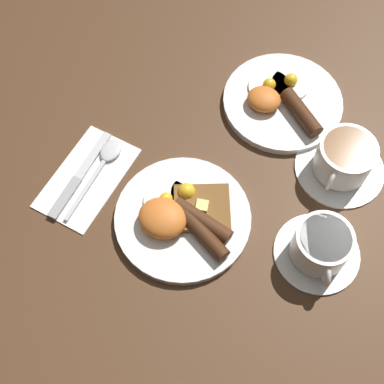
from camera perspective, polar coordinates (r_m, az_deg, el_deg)
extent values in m
plane|color=#4C301C|center=(0.91, -0.98, -3.02)|extent=(3.00, 3.00, 0.00)
cylinder|color=white|center=(0.90, -0.99, -2.82)|extent=(0.23, 0.23, 0.01)
cylinder|color=white|center=(0.91, -2.60, -1.03)|extent=(0.08, 0.08, 0.01)
sphere|color=yellow|center=(0.90, -2.79, -0.76)|extent=(0.02, 0.02, 0.02)
cylinder|color=white|center=(0.91, -0.34, -0.09)|extent=(0.06, 0.06, 0.01)
sphere|color=yellow|center=(0.90, -0.58, 0.05)|extent=(0.03, 0.03, 0.03)
ellipsoid|color=orange|center=(0.88, -3.16, -2.79)|extent=(0.08, 0.07, 0.04)
cylinder|color=#422311|center=(0.87, 1.18, -4.47)|extent=(0.10, 0.07, 0.03)
cylinder|color=#482614|center=(0.88, 1.11, -3.01)|extent=(0.11, 0.05, 0.03)
cube|color=brown|center=(0.89, 1.07, -1.72)|extent=(0.12, 0.11, 0.01)
cube|color=#F4E072|center=(0.89, 1.08, -1.44)|extent=(0.02, 0.02, 0.01)
cylinder|color=white|center=(1.04, 9.62, 9.45)|extent=(0.23, 0.23, 0.01)
cylinder|color=white|center=(1.04, 8.29, 10.99)|extent=(0.08, 0.08, 0.01)
sphere|color=yellow|center=(1.04, 8.25, 11.27)|extent=(0.02, 0.02, 0.02)
cylinder|color=white|center=(1.05, 10.49, 11.25)|extent=(0.07, 0.07, 0.01)
sphere|color=yellow|center=(1.05, 10.51, 11.67)|extent=(0.03, 0.03, 0.03)
ellipsoid|color=orange|center=(1.01, 7.69, 9.78)|extent=(0.06, 0.06, 0.03)
cylinder|color=#432412|center=(1.00, 11.57, 8.32)|extent=(0.10, 0.09, 0.03)
cylinder|color=white|center=(0.91, 13.17, -6.34)|extent=(0.14, 0.14, 0.01)
cylinder|color=white|center=(0.87, 13.66, -5.50)|extent=(0.09, 0.09, 0.06)
cylinder|color=brown|center=(0.85, 14.08, -4.75)|extent=(0.08, 0.08, 0.00)
torus|color=white|center=(0.86, 14.07, -8.29)|extent=(0.02, 0.04, 0.04)
cylinder|color=white|center=(0.99, 15.46, 2.48)|extent=(0.16, 0.16, 0.01)
cylinder|color=white|center=(0.96, 15.98, 3.56)|extent=(0.10, 0.10, 0.06)
cylinder|color=brown|center=(0.93, 16.44, 4.50)|extent=(0.09, 0.09, 0.00)
torus|color=white|center=(0.93, 14.78, 1.45)|extent=(0.02, 0.04, 0.04)
cube|color=white|center=(0.96, -11.11, 1.55)|extent=(0.13, 0.20, 0.01)
cube|color=silver|center=(0.98, -10.50, 3.87)|extent=(0.02, 0.10, 0.00)
cube|color=#9E9EA3|center=(0.95, -13.40, -0.57)|extent=(0.02, 0.09, 0.01)
ellipsoid|color=silver|center=(0.98, -8.61, 4.49)|extent=(0.04, 0.05, 0.01)
cube|color=silver|center=(0.95, -11.30, 0.24)|extent=(0.02, 0.13, 0.00)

